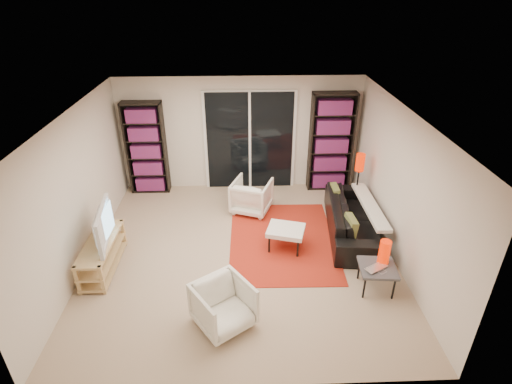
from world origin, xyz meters
TOP-DOWN VIEW (x-y plane):
  - floor at (0.00, 0.00)m, footprint 5.00×5.00m
  - wall_back at (0.00, 2.50)m, footprint 5.00×0.02m
  - wall_front at (0.00, -2.50)m, footprint 5.00×0.02m
  - wall_left at (-2.50, 0.00)m, footprint 0.02×5.00m
  - wall_right at (2.50, 0.00)m, footprint 0.02×5.00m
  - ceiling at (0.00, 0.00)m, footprint 5.00×5.00m
  - sliding_door at (0.20, 2.46)m, footprint 1.92×0.08m
  - bookshelf_left at (-1.95, 2.33)m, footprint 0.80×0.30m
  - bookshelf_right at (1.90, 2.33)m, footprint 0.90×0.30m
  - tv_stand at (-2.19, -0.30)m, footprint 0.41×1.29m
  - tv at (-2.17, -0.30)m, footprint 0.27×1.02m
  - rug at (0.71, 0.34)m, footprint 1.87×2.49m
  - sofa at (2.00, 0.53)m, footprint 1.07×2.21m
  - armchair_back at (0.20, 1.39)m, footprint 0.91×0.92m
  - armchair_front at (-0.24, -1.55)m, footprint 0.96×0.97m
  - ottoman at (0.74, 0.11)m, footprint 0.72×0.64m
  - side_table at (1.97, -0.94)m, footprint 0.56×0.56m
  - laptop at (1.96, -1.02)m, footprint 0.41×0.37m
  - table_lamp at (2.08, -0.83)m, footprint 0.16×0.16m
  - floor_lamp at (2.23, 1.27)m, footprint 0.18×0.18m

SIDE VIEW (x-z plane):
  - floor at x=0.00m, z-range 0.00..0.00m
  - rug at x=0.71m, z-range 0.00..0.01m
  - tv_stand at x=-2.19m, z-range 0.01..0.51m
  - sofa at x=2.00m, z-range 0.00..0.62m
  - armchair_front at x=-0.24m, z-range 0.00..0.64m
  - armchair_back at x=0.20m, z-range 0.00..0.65m
  - ottoman at x=0.74m, z-range 0.15..0.55m
  - side_table at x=1.97m, z-range 0.16..0.56m
  - laptop at x=1.96m, z-range 0.40..0.43m
  - table_lamp at x=2.08m, z-range 0.40..0.77m
  - tv at x=-2.17m, z-range 0.50..1.08m
  - floor_lamp at x=2.23m, z-range 0.31..1.54m
  - bookshelf_left at x=-1.95m, z-range 0.00..1.95m
  - sliding_door at x=0.20m, z-range -0.03..2.13m
  - bookshelf_right at x=1.90m, z-range 0.00..2.10m
  - wall_back at x=0.00m, z-range 0.00..2.40m
  - wall_front at x=0.00m, z-range 0.00..2.40m
  - wall_left at x=-2.50m, z-range 0.00..2.40m
  - wall_right at x=2.50m, z-range 0.00..2.40m
  - ceiling at x=0.00m, z-range 2.39..2.41m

